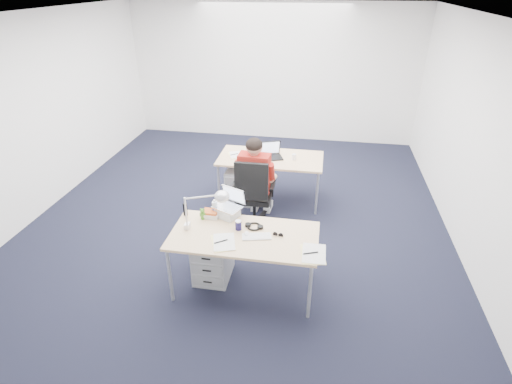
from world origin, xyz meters
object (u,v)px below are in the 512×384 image
drawer_pedestal_far (240,184)px  desk_near (244,238)px  desk_lamp (200,209)px  book_stack (211,214)px  silver_laptop (227,204)px  desk_far (271,160)px  can_koozie (238,225)px  wireless_keyboard (257,236)px  headphones (254,226)px  bear_figurine (203,214)px  dark_laptop (271,151)px  computer_mouse (247,234)px  office_chair (254,208)px  far_cup (294,157)px  sunglasses (278,235)px  drawer_pedestal_near (213,257)px  seated_person (257,180)px  cordless_phone (185,210)px  water_bottle (215,208)px

drawer_pedestal_far → desk_near: bearing=-76.8°
drawer_pedestal_far → desk_lamp: desk_lamp is taller
desk_near → book_stack: bearing=147.0°
drawer_pedestal_far → desk_lamp: (-0.01, -2.00, 0.72)m
silver_laptop → book_stack: silver_laptop is taller
desk_far → can_koozie: bearing=-92.1°
wireless_keyboard → headphones: 0.19m
desk_near → desk_lamp: size_ratio=3.04×
desk_lamp → bear_figurine: bearing=102.6°
book_stack → desk_lamp: bearing=-97.0°
headphones → dark_laptop: dark_laptop is taller
wireless_keyboard → book_stack: book_stack is taller
drawer_pedestal_far → book_stack: (0.02, -1.73, 0.50)m
drawer_pedestal_far → computer_mouse: (0.50, -2.02, 0.47)m
office_chair → can_koozie: (0.04, -1.18, 0.48)m
drawer_pedestal_far → can_koozie: 2.03m
drawer_pedestal_far → far_cup: 0.97m
headphones → desk_lamp: size_ratio=0.40×
dark_laptop → far_cup: 0.37m
book_stack → dark_laptop: size_ratio=0.53×
computer_mouse → headphones: 0.17m
sunglasses → desk_lamp: 0.88m
drawer_pedestal_near → desk_lamp: (-0.08, -0.12, 0.72)m
office_chair → seated_person: 0.40m
cordless_phone → sunglasses: (1.11, -0.23, -0.06)m
drawer_pedestal_far → far_cup: bearing=5.8°
water_bottle → sunglasses: water_bottle is taller
desk_near → dark_laptop: (-0.00, 2.10, 0.17)m
desk_far → dark_laptop: 0.17m
desk_lamp → far_cup: size_ratio=5.74×
office_chair → bear_figurine: office_chair is taller
drawer_pedestal_near → computer_mouse: bearing=-16.6°
can_koozie → desk_lamp: desk_lamp is taller
drawer_pedestal_far → book_stack: 1.80m
desk_far → seated_person: bearing=-98.7°
drawer_pedestal_far → sunglasses: 2.20m
drawer_pedestal_near → cordless_phone: cordless_phone is taller
can_koozie → wireless_keyboard: bearing=-26.7°
wireless_keyboard → cordless_phone: bearing=148.0°
silver_laptop → cordless_phone: (-0.49, -0.07, -0.09)m
cordless_phone → computer_mouse: bearing=1.3°
seated_person → far_cup: (0.46, 0.65, 0.11)m
desk_far → office_chair: bearing=-97.3°
drawer_pedestal_far → far_cup: far_cup is taller
silver_laptop → far_cup: bearing=94.8°
water_bottle → bear_figurine: bearing=-140.4°
desk_far → sunglasses: (0.37, -2.08, 0.06)m
headphones → cordless_phone: (-0.83, 0.11, 0.06)m
desk_near → dark_laptop: bearing=90.0°
office_chair → desk_near: bearing=-85.2°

